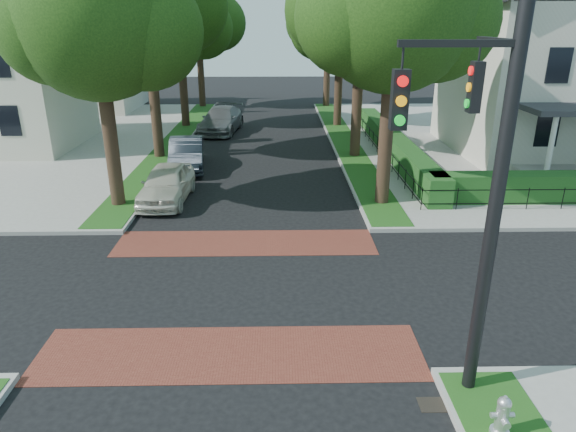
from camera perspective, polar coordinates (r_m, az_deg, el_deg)
The scene contains 23 objects.
ground at distance 15.20m, azimuth -5.42°, elevation -7.88°, with size 120.00×120.00×0.00m, color black.
sidewalk_ne at distance 37.83m, azimuth 28.13°, elevation 7.47°, with size 30.00×30.00×0.15m, color gray.
crosswalk_far at distance 18.06m, azimuth -4.73°, elevation -2.97°, with size 9.00×2.20×0.01m, color maroon.
crosswalk_near at distance 12.50m, azimuth -6.45°, elevation -14.94°, with size 9.00×2.20×0.01m, color maroon.
storm_drain at distance 11.48m, azimuth 15.99°, elevation -19.51°, with size 0.65×0.45×0.01m, color black.
grass_strip_ne at distance 33.43m, azimuth 6.23°, elevation 8.48°, with size 1.60×29.80×0.02m, color #1F4915.
grass_strip_nw at distance 33.80m, azimuth -12.45°, elevation 8.25°, with size 1.60×29.80×0.02m, color #1F4915.
tree_right_near at distance 21.00m, azimuth 11.91°, elevation 21.41°, with size 7.75×6.67×10.66m.
tree_right_mid at distance 28.89m, azimuth 8.33°, elevation 22.09°, with size 8.25×7.09×11.22m.
tree_right_far at distance 37.77m, azimuth 5.96°, elevation 20.23°, with size 7.25×6.23×9.74m.
tree_right_back at distance 46.72m, azimuth 4.60°, elevation 20.83°, with size 7.50×6.45×10.20m.
tree_left_near at distance 21.53m, azimuth -20.09°, elevation 19.67°, with size 7.50×6.45×10.20m.
tree_left_far at distance 38.07m, azimuth -11.83°, elevation 20.25°, with size 7.00×6.02×9.86m.
tree_left_back at distance 46.98m, azimuth -9.83°, elevation 20.79°, with size 7.75×6.66×10.44m.
hedge_main_road at distance 29.76m, azimuth 11.68°, elevation 7.78°, with size 1.00×18.00×1.20m, color #1D4919.
fence_main_road at distance 29.63m, azimuth 10.14°, elevation 7.53°, with size 0.06×18.00×0.90m, color black, non-canonical shape.
house_victorian at distance 33.49m, azimuth 29.34°, elevation 16.21°, with size 13.00×13.05×12.48m.
house_left_far at distance 48.29m, azimuth -22.33°, elevation 16.78°, with size 10.00×9.00×10.14m.
traffic_signal at distance 9.97m, azimuth 20.96°, elevation 4.44°, with size 2.17×2.00×8.00m.
parked_car_front at distance 22.51m, azimuth -13.33°, elevation 3.53°, with size 1.85×4.61×1.57m, color silver.
parked_car_middle at distance 27.39m, azimuth -11.20°, elevation 6.79°, with size 1.68×4.82×1.59m, color #1C232B.
parked_car_rear at distance 36.42m, azimuth -7.43°, elevation 10.54°, with size 2.35×5.78×1.68m, color slate.
fire_hydrant at distance 10.74m, azimuth 22.71°, elevation -19.88°, with size 0.45×0.47×0.86m.
Camera 1 is at (1.15, -13.28, 7.30)m, focal length 32.00 mm.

